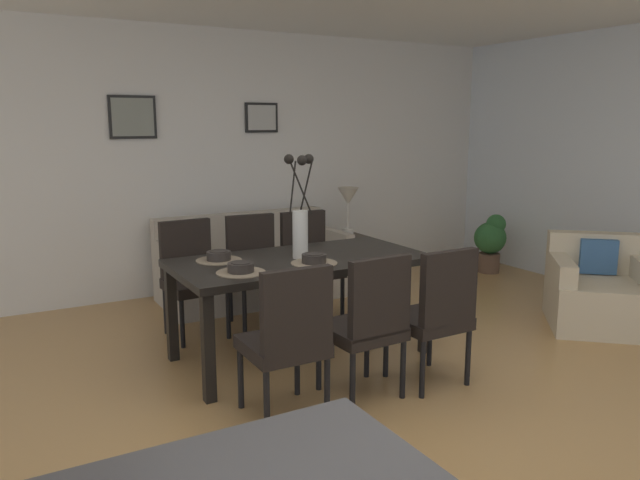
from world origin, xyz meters
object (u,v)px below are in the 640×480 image
dining_chair_near_left (288,335)px  armchair (600,293)px  dining_table (300,268)px  dining_chair_far_right (255,264)px  dining_chair_far_left (368,320)px  centerpiece_vase (300,219)px  bowl_near_left (241,267)px  bowl_far_left (314,258)px  dining_chair_mid_right (309,259)px  bowl_near_right (219,255)px  sofa (253,269)px  side_table (348,260)px  table_lamp (348,201)px  framed_picture_left (133,117)px  dining_chair_mid_left (436,310)px  potted_plant (491,240)px  framed_picture_center (262,118)px  dining_chair_near_right (191,272)px

dining_chair_near_left → armchair: 3.05m
dining_table → dining_chair_far_right: dining_chair_far_right is taller
dining_chair_far_left → centerpiece_vase: size_ratio=1.25×
bowl_near_left → bowl_far_left: bearing=0.0°
dining_chair_mid_right → bowl_near_right: size_ratio=5.41×
sofa → side_table: sofa is taller
table_lamp → framed_picture_left: size_ratio=1.18×
dining_chair_mid_left → potted_plant: bearing=39.1°
dining_table → sofa: (0.31, 1.60, -0.38)m
sofa → framed_picture_center: framed_picture_center is taller
dining_chair_far_left → dining_chair_mid_left: bearing=-5.7°
dining_chair_near_left → dining_chair_far_right: bearing=72.4°
dining_chair_near_left → bowl_near_left: 0.69m
dining_table → sofa: sofa is taller
dining_chair_far_right → dining_chair_far_left: bearing=-89.8°
dining_chair_mid_left → dining_chair_far_right: bearing=105.7°
dining_chair_near_left → sofa: size_ratio=0.52×
framed_picture_center → bowl_near_right: bearing=-122.3°
dining_chair_mid_right → bowl_near_left: size_ratio=5.41×
side_table → dining_chair_far_left: bearing=-119.5°
centerpiece_vase → bowl_near_left: size_ratio=4.32×
side_table → bowl_near_right: bearing=-144.6°
centerpiece_vase → potted_plant: (3.08, 1.20, -0.65)m
bowl_far_left → potted_plant: size_ratio=0.25×
framed_picture_center → dining_chair_far_left: bearing=-102.0°
dining_chair_mid_right → bowl_near_right: 1.27m
dining_chair_near_right → bowl_near_left: 1.10m
dining_chair_near_left → table_lamp: size_ratio=1.80×
table_lamp → armchair: (1.13, -2.20, -0.61)m
side_table → dining_chair_mid_left: bearing=-109.5°
dining_table → armchair: size_ratio=1.59×
dining_chair_mid_left → dining_chair_near_left: bearing=177.4°
dining_chair_near_left → dining_chair_mid_right: size_ratio=1.00×
dining_chair_far_right → dining_chair_mid_left: bearing=-74.3°
armchair → bowl_near_right: bearing=164.8°
framed_picture_center → potted_plant: size_ratio=0.53×
dining_chair_mid_right → bowl_near_left: bearing=-135.6°
dining_chair_far_right → armchair: bearing=-31.2°
dining_chair_near_right → bowl_near_right: 0.72m
framed_picture_left → side_table: bearing=-14.2°
dining_chair_near_right → side_table: dining_chair_near_right is taller
bowl_far_left → sofa: bearing=80.2°
dining_table → centerpiece_vase: bearing=55.3°
bowl_near_left → framed_picture_center: framed_picture_center is taller
side_table → armchair: bearing=-62.8°
table_lamp → bowl_far_left: bearing=-128.0°
dining_chair_far_left → dining_table: bearing=92.0°
dining_chair_mid_left → potted_plant: size_ratio=1.37×
dining_table → table_lamp: size_ratio=3.53×
dining_chair_far_left → dining_chair_mid_right: (0.49, 1.67, 0.00)m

